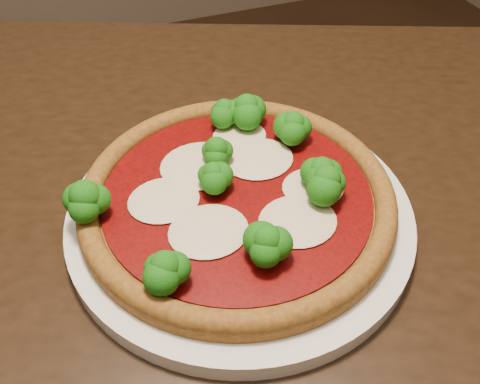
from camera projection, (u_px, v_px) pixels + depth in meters
name	position (u px, v px, depth m)	size (l,w,h in m)	color
dining_table	(202.00, 280.00, 0.59)	(1.47, 1.23, 0.75)	black
plate	(240.00, 215.00, 0.51)	(0.33, 0.33, 0.02)	silver
pizza	(237.00, 192.00, 0.50)	(0.31, 0.30, 0.06)	brown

